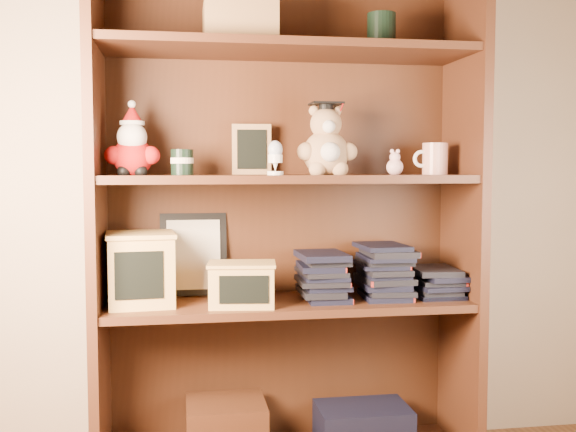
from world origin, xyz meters
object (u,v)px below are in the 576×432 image
Objects in this scene: bookcase at (285,228)px; treats_box at (141,268)px; grad_teddy_bear at (326,147)px; teacher_mug at (434,159)px.

bookcase is 7.16× the size of treats_box.
teacher_mug is (0.36, 0.01, -0.04)m from grad_teddy_bear.
treats_box is at bearing 179.39° from grad_teddy_bear.
grad_teddy_bear is at bearing -24.94° from bookcase.
treats_box is (-0.94, -0.00, -0.34)m from teacher_mug.
grad_teddy_bear is at bearing -178.87° from teacher_mug.
bookcase is at bearing 155.06° from grad_teddy_bear.
treats_box is at bearing -179.94° from teacher_mug.
grad_teddy_bear reaches higher than treats_box.
bookcase reaches higher than grad_teddy_bear.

